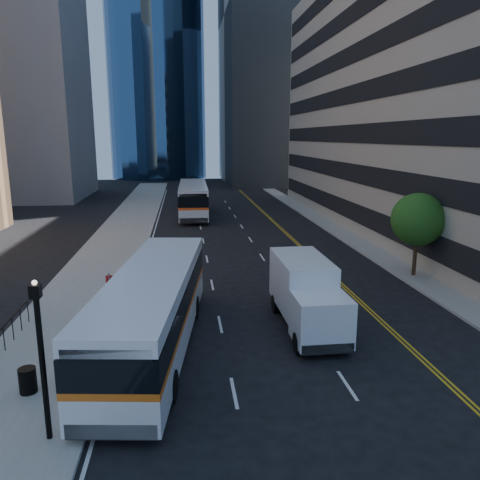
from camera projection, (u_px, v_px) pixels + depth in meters
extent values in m
plane|color=black|center=(304.00, 338.00, 20.21)|extent=(160.00, 160.00, 0.00)
cube|color=gray|center=(125.00, 230.00, 43.20)|extent=(5.00, 90.00, 0.15)
cube|color=gray|center=(329.00, 226.00, 45.49)|extent=(2.00, 90.00, 0.15)
cube|color=gray|center=(305.00, 17.00, 85.65)|extent=(30.00, 28.00, 60.00)
cube|color=gray|center=(11.00, 69.00, 63.56)|extent=(18.00, 18.00, 35.00)
cylinder|color=#332114|center=(415.00, 258.00, 28.75)|extent=(0.24, 0.24, 2.20)
sphere|color=#154714|center=(418.00, 219.00, 28.24)|extent=(3.20, 3.20, 3.20)
cylinder|color=black|center=(43.00, 370.00, 12.86)|extent=(0.16, 0.16, 4.20)
cube|color=black|center=(35.00, 291.00, 12.36)|extent=(0.28, 0.28, 0.36)
cube|color=white|center=(155.00, 327.00, 18.99)|extent=(4.43, 13.07, 1.17)
cube|color=orange|center=(154.00, 311.00, 18.84)|extent=(4.45, 13.09, 0.23)
cube|color=black|center=(153.00, 297.00, 18.72)|extent=(4.45, 13.09, 0.96)
cube|color=white|center=(152.00, 278.00, 18.54)|extent=(4.43, 13.07, 0.53)
cylinder|color=black|center=(94.00, 386.00, 15.35)|extent=(0.46, 1.10, 1.07)
cylinder|color=black|center=(171.00, 386.00, 15.32)|extent=(0.46, 1.10, 1.07)
cylinder|color=black|center=(142.00, 307.00, 22.44)|extent=(0.46, 1.10, 1.07)
cylinder|color=black|center=(195.00, 307.00, 22.41)|extent=(0.46, 1.10, 1.07)
cube|color=silver|center=(193.00, 206.00, 51.63)|extent=(3.17, 13.56, 1.24)
cube|color=#E84C15|center=(193.00, 200.00, 51.47)|extent=(3.19, 13.58, 0.25)
cube|color=black|center=(193.00, 194.00, 51.34)|extent=(3.19, 13.58, 1.01)
cube|color=silver|center=(193.00, 187.00, 51.15)|extent=(3.17, 13.56, 0.56)
cylinder|color=black|center=(180.00, 217.00, 47.66)|extent=(0.36, 1.13, 1.13)
cylinder|color=black|center=(207.00, 216.00, 47.92)|extent=(0.36, 1.13, 1.13)
cylinder|color=black|center=(182.00, 206.00, 55.09)|extent=(0.36, 1.13, 1.13)
cylinder|color=black|center=(205.00, 206.00, 55.36)|extent=(0.36, 1.13, 1.13)
cube|color=white|center=(321.00, 319.00, 18.83)|extent=(2.22, 2.03, 1.93)
cube|color=black|center=(328.00, 319.00, 17.91)|extent=(2.01, 0.07, 1.01)
cube|color=white|center=(302.00, 282.00, 21.83)|extent=(2.23, 4.42, 2.39)
cube|color=black|center=(306.00, 318.00, 21.15)|extent=(1.64, 6.08, 0.23)
cylinder|color=black|center=(298.00, 343.00, 18.73)|extent=(0.26, 0.88, 0.88)
cylinder|color=black|center=(345.00, 341.00, 18.97)|extent=(0.26, 0.88, 0.88)
cylinder|color=black|center=(275.00, 304.00, 23.18)|extent=(0.26, 0.88, 0.88)
cylinder|color=black|center=(314.00, 302.00, 23.42)|extent=(0.26, 0.88, 0.88)
cylinder|color=black|center=(28.00, 380.00, 15.60)|extent=(0.61, 0.61, 0.86)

